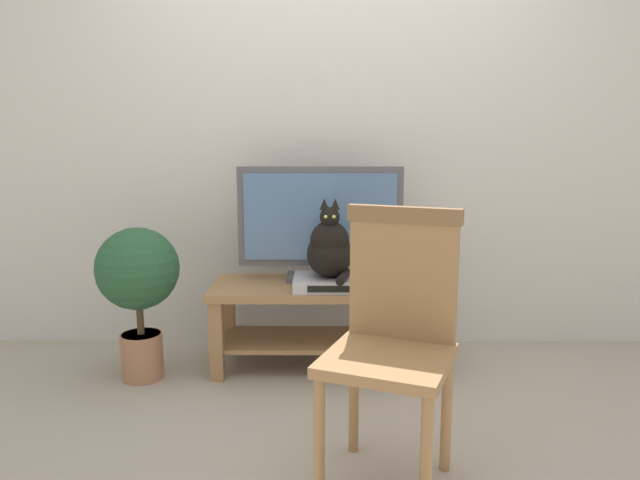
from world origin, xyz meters
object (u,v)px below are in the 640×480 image
cat (330,248)px  wooden_chair (394,326)px  potted_plant (138,281)px  tv (320,221)px  media_box (329,282)px  tv_stand (320,308)px  book_stack (397,279)px

cat → wooden_chair: 0.98m
wooden_chair → potted_plant: 1.50m
tv → media_box: bearing=-75.3°
tv → tv_stand: bearing=-90.0°
tv_stand → book_stack: 0.45m
book_stack → tv: bearing=164.6°
media_box → cat: 0.19m
book_stack → media_box: bearing=-168.5°
media_box → wooden_chair: size_ratio=0.38×
tv_stand → potted_plant: potted_plant is taller
tv_stand → tv: bearing=90.0°
media_box → cat: size_ratio=0.90×
tv → wooden_chair: bearing=-76.5°
tv → cat: tv is taller
cat → wooden_chair: wooden_chair is taller
media_box → wooden_chair: bearing=-76.7°
tv_stand → cat: cat is taller
media_box → cat: cat is taller
tv → media_box: 0.36m
tv_stand → media_box: (0.05, -0.09, 0.17)m
tv → media_box: (0.05, -0.19, -0.30)m
cat → media_box: bearing=95.0°
tv_stand → tv: size_ratio=1.30×
media_box → wooden_chair: wooden_chair is taller
tv → book_stack: bearing=-15.4°
cat → wooden_chair: size_ratio=0.42×
book_stack → potted_plant: potted_plant is taller
cat → potted_plant: 1.00m
cat → book_stack: bearing=13.6°
potted_plant → media_box: bearing=4.7°
tv_stand → tv: 0.48m
tv_stand → wooden_chair: (0.28, -1.05, 0.25)m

